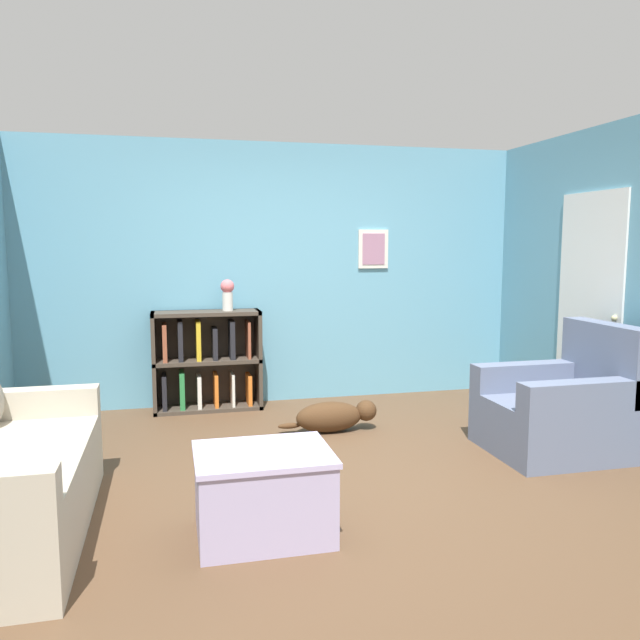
% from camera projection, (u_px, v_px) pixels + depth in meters
% --- Properties ---
extents(ground_plane, '(14.00, 14.00, 0.00)m').
position_uv_depth(ground_plane, '(334.00, 477.00, 4.31)').
color(ground_plane, brown).
extents(wall_back, '(5.60, 0.13, 2.60)m').
position_uv_depth(wall_back, '(278.00, 274.00, 6.32)').
color(wall_back, '#609EB7').
rests_on(wall_back, ground_plane).
extents(bookshelf, '(1.03, 0.34, 0.96)m').
position_uv_depth(bookshelf, '(206.00, 361.00, 6.04)').
color(bookshelf, '#42382D').
rests_on(bookshelf, ground_plane).
extents(recliner_chair, '(1.02, 0.88, 0.99)m').
position_uv_depth(recliner_chair, '(564.00, 409.00, 4.82)').
color(recliner_chair, slate).
rests_on(recliner_chair, ground_plane).
extents(coffee_table, '(0.74, 0.58, 0.48)m').
position_uv_depth(coffee_table, '(263.00, 491.00, 3.43)').
color(coffee_table, '#ADA3CC').
rests_on(coffee_table, ground_plane).
extents(dog, '(0.86, 0.24, 0.26)m').
position_uv_depth(dog, '(334.00, 416.00, 5.34)').
color(dog, '#472D19').
rests_on(dog, ground_plane).
extents(vase, '(0.13, 0.13, 0.30)m').
position_uv_depth(vase, '(227.00, 293.00, 5.99)').
color(vase, silver).
rests_on(vase, bookshelf).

